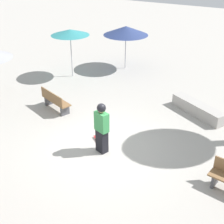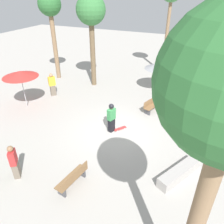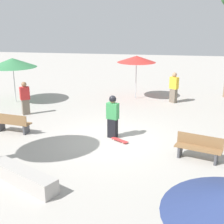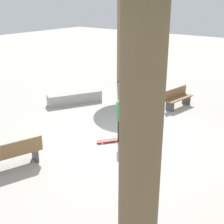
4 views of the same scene
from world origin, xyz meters
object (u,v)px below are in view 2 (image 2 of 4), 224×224
at_px(bench_far, 73,178).
at_px(bystander_watching, 52,85).
at_px(concrete_ledge, 180,172).
at_px(skateboard, 120,128).
at_px(shade_umbrella_red, 20,74).
at_px(palm_tree_far_back, 91,13).
at_px(skater_main, 111,117).
at_px(bench_near, 152,105).
at_px(shade_umbrella_grey, 161,66).
at_px(bystander_far, 14,162).
at_px(palm_tree_left, 50,9).
at_px(shade_umbrella_teal, 216,77).

height_order(bench_far, bystander_watching, bystander_watching).
xyz_separation_m(concrete_ledge, bystander_watching, (-4.51, -10.21, 0.63)).
distance_m(skateboard, bench_far, 4.68).
xyz_separation_m(shade_umbrella_red, palm_tree_far_back, (-5.37, 2.45, 3.19)).
bearing_deg(bench_far, concrete_ledge, -50.90).
height_order(shade_umbrella_red, palm_tree_far_back, palm_tree_far_back).
xyz_separation_m(skater_main, bystander_watching, (-2.55, -6.02, -0.08)).
height_order(concrete_ledge, bench_near, bench_near).
bearing_deg(bench_far, shade_umbrella_red, 64.49).
relative_size(shade_umbrella_grey, bystander_watching, 1.37).
relative_size(bench_far, bystander_watching, 0.94).
relative_size(concrete_ledge, bystander_far, 1.46).
distance_m(skater_main, bystander_far, 5.42).
height_order(palm_tree_left, bystander_far, palm_tree_left).
relative_size(shade_umbrella_teal, palm_tree_far_back, 0.36).
distance_m(palm_tree_far_back, bystander_far, 11.70).
xyz_separation_m(palm_tree_left, bystander_far, (10.68, 5.51, -4.87)).
height_order(shade_umbrella_teal, palm_tree_far_back, palm_tree_far_back).
bearing_deg(shade_umbrella_grey, shade_umbrella_teal, 66.68).
xyz_separation_m(concrete_ledge, palm_tree_far_back, (-7.65, -8.35, 5.33)).
distance_m(shade_umbrella_teal, bystander_watching, 11.42).
xyz_separation_m(skateboard, shade_umbrella_grey, (-6.37, 0.71, 1.97)).
relative_size(concrete_ledge, palm_tree_left, 0.35).
xyz_separation_m(concrete_ledge, palm_tree_left, (-7.77, -12.08, 5.47)).
relative_size(bench_near, shade_umbrella_teal, 0.67).
bearing_deg(palm_tree_far_back, bench_near, 67.12).
xyz_separation_m(bench_near, bystander_far, (8.15, -3.91, 0.42)).
bearing_deg(concrete_ledge, shade_umbrella_red, -101.89).
bearing_deg(palm_tree_far_back, shade_umbrella_teal, 85.94).
relative_size(skater_main, bench_far, 1.08).
relative_size(skateboard, bystander_watching, 0.44).
distance_m(shade_umbrella_grey, bystander_far, 12.16).
bearing_deg(shade_umbrella_red, shade_umbrella_grey, 129.67).
bearing_deg(bench_far, palm_tree_far_back, 32.21).
bearing_deg(shade_umbrella_red, bench_near, 110.02).
xyz_separation_m(bench_far, palm_tree_left, (-10.12, -8.05, 5.29)).
distance_m(bench_far, shade_umbrella_teal, 10.70).
bearing_deg(bench_near, bystander_far, -7.08).
relative_size(bystander_watching, bystander_far, 1.04).
distance_m(shade_umbrella_teal, bystander_far, 12.45).
distance_m(skater_main, bench_far, 4.35).
height_order(bench_far, shade_umbrella_red, shade_umbrella_red).
height_order(bench_far, shade_umbrella_teal, shade_umbrella_teal).
distance_m(skater_main, shade_umbrella_red, 6.77).
relative_size(bench_near, bench_far, 1.01).
distance_m(shade_umbrella_red, bystander_watching, 2.76).
bearing_deg(bench_far, shade_umbrella_teal, -18.68).
bearing_deg(palm_tree_left, bystander_watching, 29.77).
xyz_separation_m(shade_umbrella_teal, shade_umbrella_red, (4.72, -11.64, 0.06)).
xyz_separation_m(shade_umbrella_grey, palm_tree_left, (0.91, -9.00, 3.68)).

